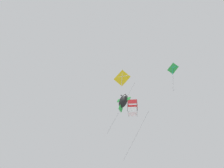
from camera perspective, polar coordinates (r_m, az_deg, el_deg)
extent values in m
ellipsoid|color=black|center=(42.59, 1.64, -2.48)|extent=(1.85, 1.61, 2.02)
cube|color=green|center=(42.49, 2.27, -2.16)|extent=(0.55, 0.70, 0.39)
cube|color=green|center=(42.98, 1.18, -2.38)|extent=(0.55, 0.70, 0.39)
cube|color=green|center=(41.87, 1.25, -3.56)|extent=(0.72, 0.46, 0.80)
sphere|color=black|center=(42.66, 1.91, -1.52)|extent=(0.25, 0.23, 0.20)
sphere|color=black|center=(42.92, 1.34, -1.64)|extent=(0.25, 0.23, 0.20)
cube|color=yellow|center=(46.57, 1.47, 0.88)|extent=(0.82, 2.05, 2.16)
cylinder|color=white|center=(46.53, 1.45, 0.90)|extent=(0.48, 0.16, 2.48)
cylinder|color=white|center=(46.63, 1.46, 1.10)|extent=(0.75, 1.63, 0.05)
cylinder|color=#47474C|center=(43.57, 1.37, -3.40)|extent=(0.04, 3.13, 5.82)
cube|color=green|center=(39.99, 8.79, 2.24)|extent=(0.82, 1.11, 1.34)
cylinder|color=#1EB2C6|center=(39.97, 8.78, 2.26)|extent=(0.42, 0.22, 1.52)
cylinder|color=#1EB2C6|center=(40.04, 8.79, 2.39)|extent=(0.74, 0.85, 0.03)
cylinder|color=#47474C|center=(39.45, 8.77, 1.11)|extent=(0.03, 0.05, 0.33)
cube|color=white|center=(39.38, 8.80, 0.90)|extent=(0.10, 0.16, 0.06)
cylinder|color=#47474C|center=(39.27, 8.81, 0.70)|extent=(0.02, 0.11, 0.33)
cube|color=white|center=(39.17, 8.82, 0.50)|extent=(0.16, 0.08, 0.06)
cylinder|color=#47474C|center=(39.11, 8.83, 0.27)|extent=(0.02, 0.02, 0.33)
cube|color=white|center=(39.05, 8.85, 0.05)|extent=(0.16, 0.09, 0.06)
cylinder|color=#47474C|center=(39.03, 8.83, -0.20)|extent=(0.05, 0.09, 0.33)
cube|color=white|center=(39.01, 8.81, -0.45)|extent=(0.15, 0.11, 0.06)
cylinder|color=#47474C|center=(39.01, 8.83, -0.71)|extent=(0.04, 0.12, 0.33)
cube|color=white|center=(39.01, 8.86, -0.96)|extent=(0.09, 0.16, 0.06)
cube|color=red|center=(45.10, 2.94, -2.55)|extent=(0.27, 1.05, 0.53)
cube|color=red|center=(45.93, 3.03, -3.32)|extent=(0.27, 1.05, 0.53)
cube|color=red|center=(45.48, 3.64, -2.91)|extent=(1.16, 0.09, 0.87)
cube|color=red|center=(45.55, 2.33, -2.96)|extent=(1.16, 0.09, 0.87)
cube|color=white|center=(44.48, 2.93, -3.61)|extent=(0.27, 1.05, 0.53)
cube|color=white|center=(45.32, 3.02, -4.38)|extent=(0.27, 1.05, 0.53)
cube|color=white|center=(44.87, 3.64, -3.98)|extent=(1.16, 0.09, 0.87)
cube|color=white|center=(44.93, 2.32, -4.03)|extent=(1.16, 0.09, 0.87)
cylinder|color=#332D28|center=(44.76, 3.60, -3.05)|extent=(0.60, 0.07, 1.59)
cylinder|color=#332D28|center=(44.82, 2.27, -3.10)|extent=(0.60, 0.07, 1.59)
cylinder|color=#332D28|center=(45.60, 3.68, -3.83)|extent=(0.60, 0.07, 1.59)
cylinder|color=#332D28|center=(45.66, 2.38, -3.87)|extent=(0.60, 0.07, 1.59)
cylinder|color=#47474C|center=(42.71, 3.56, -7.34)|extent=(0.83, 2.81, 5.53)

